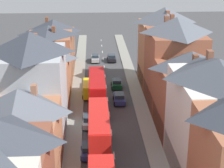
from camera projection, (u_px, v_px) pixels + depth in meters
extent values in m
cube|color=gray|center=(76.00, 109.00, 58.28)|extent=(2.20, 104.00, 0.14)
cube|color=gray|center=(141.00, 108.00, 58.79)|extent=(2.20, 104.00, 0.14)
cube|color=silver|center=(114.00, 155.00, 45.43)|extent=(0.14, 1.80, 0.01)
cube|color=silver|center=(112.00, 132.00, 51.06)|extent=(0.14, 1.80, 0.01)
cube|color=silver|center=(109.00, 114.00, 56.68)|extent=(0.14, 1.80, 0.01)
cube|color=silver|center=(108.00, 99.00, 62.31)|extent=(0.14, 1.80, 0.01)
cube|color=silver|center=(106.00, 86.00, 67.94)|extent=(0.14, 1.80, 0.01)
cube|color=silver|center=(105.00, 76.00, 73.56)|extent=(0.14, 1.80, 0.01)
cube|color=silver|center=(104.00, 67.00, 79.19)|extent=(0.14, 1.80, 0.01)
cube|color=silver|center=(103.00, 59.00, 84.81)|extent=(0.14, 1.80, 0.01)
cube|color=silver|center=(102.00, 52.00, 90.44)|extent=(0.14, 1.80, 0.01)
cube|color=silver|center=(102.00, 46.00, 96.06)|extent=(0.14, 1.80, 0.01)
cube|color=silver|center=(101.00, 40.00, 101.69)|extent=(0.14, 1.80, 0.01)
cube|color=#B2704C|center=(22.00, 144.00, 40.46)|extent=(8.00, 9.87, 7.44)
cube|color=maroon|center=(60.00, 160.00, 41.39)|extent=(0.12, 9.08, 3.20)
pyramid|color=#565B66|center=(18.00, 101.00, 38.71)|extent=(8.00, 9.87, 2.72)
cube|color=#99664C|center=(34.00, 90.00, 40.18)|extent=(0.60, 0.90, 1.17)
cube|color=#ADB2B7|center=(34.00, 94.00, 49.13)|extent=(8.00, 10.07, 11.36)
cube|color=navy|center=(65.00, 121.00, 50.73)|extent=(0.12, 9.27, 3.20)
pyramid|color=#383D47|center=(30.00, 42.00, 46.73)|extent=(8.00, 10.07, 2.64)
cube|color=brown|center=(35.00, 37.00, 46.89)|extent=(0.60, 0.90, 0.96)
cube|color=#B2704C|center=(44.00, 81.00, 59.45)|extent=(8.00, 10.53, 7.52)
cube|color=black|center=(69.00, 93.00, 60.39)|extent=(0.12, 9.68, 3.20)
pyramid|color=#565B66|center=(42.00, 52.00, 57.81)|extent=(8.00, 10.53, 2.00)
cube|color=brown|center=(44.00, 54.00, 54.68)|extent=(0.60, 0.90, 1.24)
cube|color=#A36042|center=(50.00, 59.00, 68.34)|extent=(8.00, 9.02, 9.09)
cube|color=black|center=(72.00, 74.00, 69.56)|extent=(0.12, 8.30, 3.20)
pyramid|color=#383D47|center=(48.00, 30.00, 66.48)|extent=(8.00, 9.02, 1.74)
cube|color=brown|center=(53.00, 29.00, 64.79)|extent=(0.60, 0.90, 1.01)
cube|color=brown|center=(55.00, 50.00, 76.80)|extent=(8.00, 8.55, 7.87)
cube|color=navy|center=(74.00, 61.00, 77.80)|extent=(0.12, 7.87, 3.20)
pyramid|color=#383D47|center=(53.00, 25.00, 75.03)|extent=(8.00, 8.55, 2.40)
cube|color=brown|center=(47.00, 21.00, 75.09)|extent=(0.60, 0.90, 1.57)
cube|color=silver|center=(212.00, 128.00, 39.92)|extent=(8.00, 10.91, 11.27)
cube|color=olive|center=(173.00, 162.00, 41.11)|extent=(0.12, 10.04, 3.20)
pyramid|color=#474C56|center=(218.00, 68.00, 37.62)|extent=(8.00, 10.91, 2.09)
cube|color=brown|center=(210.00, 56.00, 40.02)|extent=(0.60, 0.90, 1.13)
cube|color=#935138|center=(188.00, 101.00, 49.57)|extent=(8.00, 8.91, 9.21)
cube|color=black|center=(158.00, 122.00, 50.40)|extent=(0.12, 8.20, 3.20)
pyramid|color=#474C56|center=(192.00, 60.00, 47.60)|extent=(8.00, 8.91, 2.24)
cube|color=brown|center=(195.00, 60.00, 44.87)|extent=(0.60, 0.90, 1.42)
cube|color=#935138|center=(174.00, 70.00, 58.06)|extent=(8.00, 10.14, 11.77)
cube|color=navy|center=(148.00, 96.00, 59.33)|extent=(0.12, 9.32, 3.20)
pyramid|color=#565B66|center=(177.00, 25.00, 55.63)|extent=(8.00, 10.14, 2.34)
cube|color=brown|center=(172.00, 18.00, 58.00)|extent=(0.60, 0.90, 1.13)
cube|color=brown|center=(167.00, 20.00, 56.08)|extent=(0.60, 0.90, 1.22)
cube|color=#B2704C|center=(163.00, 54.00, 67.00)|extent=(8.00, 8.82, 11.46)
cube|color=black|center=(140.00, 77.00, 68.22)|extent=(0.12, 8.11, 3.20)
pyramid|color=#565B66|center=(165.00, 15.00, 64.56)|extent=(8.00, 8.82, 2.70)
cube|color=brown|center=(168.00, 13.00, 63.14)|extent=(0.60, 0.90, 0.95)
cube|color=#B70F0F|center=(97.00, 99.00, 58.04)|extent=(2.44, 10.80, 2.50)
cube|color=#B70F0F|center=(97.00, 84.00, 57.21)|extent=(2.44, 10.58, 2.30)
cube|color=#B70F0F|center=(97.00, 77.00, 56.80)|extent=(2.39, 10.37, 0.10)
cube|color=#28333D|center=(97.00, 86.00, 62.99)|extent=(2.20, 0.10, 1.20)
cube|color=#28333D|center=(97.00, 73.00, 62.20)|extent=(2.20, 0.10, 1.10)
cube|color=#28333D|center=(90.00, 98.00, 57.89)|extent=(0.06, 9.18, 0.90)
cube|color=#28333D|center=(89.00, 84.00, 57.12)|extent=(0.06, 9.18, 0.90)
cube|color=yellow|center=(96.00, 68.00, 61.92)|extent=(1.34, 0.08, 0.32)
cylinder|color=black|center=(90.00, 98.00, 61.51)|extent=(0.30, 1.00, 1.00)
cylinder|color=black|center=(104.00, 97.00, 61.64)|extent=(0.30, 1.00, 1.00)
cylinder|color=black|center=(89.00, 114.00, 55.59)|extent=(0.30, 1.00, 1.00)
cylinder|color=black|center=(106.00, 113.00, 55.71)|extent=(0.30, 1.00, 1.00)
cube|color=red|center=(99.00, 141.00, 45.38)|extent=(2.44, 10.80, 2.50)
cube|color=red|center=(99.00, 123.00, 44.55)|extent=(2.44, 10.58, 2.30)
cube|color=red|center=(99.00, 114.00, 44.14)|extent=(2.39, 10.37, 0.10)
cube|color=#28333D|center=(98.00, 121.00, 50.32)|extent=(2.20, 0.10, 1.20)
cube|color=#28333D|center=(98.00, 105.00, 49.53)|extent=(2.20, 0.10, 1.10)
cube|color=#28333D|center=(89.00, 140.00, 45.23)|extent=(0.06, 9.18, 0.90)
cube|color=#28333D|center=(89.00, 123.00, 44.46)|extent=(0.06, 9.18, 0.90)
cube|color=yellow|center=(98.00, 99.00, 49.26)|extent=(1.34, 0.08, 0.32)
cylinder|color=black|center=(89.00, 137.00, 48.85)|extent=(0.30, 1.00, 1.00)
cylinder|color=black|center=(108.00, 136.00, 48.97)|extent=(0.30, 1.00, 1.00)
cylinder|color=black|center=(89.00, 163.00, 42.93)|extent=(0.30, 1.00, 1.00)
cylinder|color=black|center=(110.00, 162.00, 43.05)|extent=(0.30, 1.00, 1.00)
cube|color=#28333D|center=(101.00, 164.00, 36.08)|extent=(2.20, 0.10, 1.10)
cube|color=yellow|center=(101.00, 156.00, 35.81)|extent=(1.34, 0.08, 0.32)
cube|color=#B7BABF|center=(89.00, 121.00, 53.01)|extent=(1.70, 4.41, 0.69)
cube|color=#28333D|center=(89.00, 117.00, 52.58)|extent=(1.46, 2.21, 0.60)
cylinder|color=black|center=(83.00, 119.00, 54.37)|extent=(0.20, 0.62, 0.62)
cylinder|color=black|center=(95.00, 119.00, 54.45)|extent=(0.20, 0.62, 0.62)
cylinder|color=black|center=(83.00, 127.00, 51.80)|extent=(0.20, 0.62, 0.62)
cylinder|color=black|center=(95.00, 127.00, 51.89)|extent=(0.20, 0.62, 0.62)
cube|color=#236093|center=(96.00, 73.00, 73.25)|extent=(1.70, 3.97, 0.79)
cube|color=#28333D|center=(96.00, 69.00, 72.82)|extent=(1.46, 1.98, 0.60)
cylinder|color=black|center=(92.00, 73.00, 74.50)|extent=(0.20, 0.62, 0.62)
cylinder|color=black|center=(100.00, 72.00, 74.58)|extent=(0.20, 0.62, 0.62)
cylinder|color=black|center=(92.00, 77.00, 72.19)|extent=(0.20, 0.62, 0.62)
cylinder|color=black|center=(100.00, 76.00, 72.27)|extent=(0.20, 0.62, 0.62)
cube|color=black|center=(112.00, 58.00, 82.79)|extent=(1.70, 3.93, 0.69)
cube|color=#28333D|center=(112.00, 56.00, 82.38)|extent=(1.46, 1.97, 0.60)
cylinder|color=black|center=(108.00, 58.00, 84.01)|extent=(0.20, 0.62, 0.62)
cylinder|color=black|center=(115.00, 58.00, 84.09)|extent=(0.20, 0.62, 0.62)
cylinder|color=black|center=(108.00, 61.00, 81.72)|extent=(0.20, 0.62, 0.62)
cylinder|color=black|center=(116.00, 61.00, 81.81)|extent=(0.20, 0.62, 0.62)
cube|color=#144728|center=(117.00, 84.00, 67.07)|extent=(1.70, 3.98, 0.79)
cube|color=#28333D|center=(117.00, 81.00, 66.65)|extent=(1.46, 1.99, 0.60)
cylinder|color=black|center=(111.00, 84.00, 68.32)|extent=(0.20, 0.62, 0.62)
cylinder|color=black|center=(121.00, 84.00, 68.41)|extent=(0.20, 0.62, 0.62)
cylinder|color=black|center=(112.00, 89.00, 66.01)|extent=(0.20, 0.62, 0.62)
cylinder|color=black|center=(122.00, 88.00, 66.09)|extent=(0.20, 0.62, 0.62)
cube|color=navy|center=(119.00, 98.00, 60.76)|extent=(1.70, 4.37, 0.74)
cube|color=#28333D|center=(119.00, 95.00, 60.32)|extent=(1.46, 2.18, 0.60)
cylinder|color=black|center=(114.00, 98.00, 62.11)|extent=(0.20, 0.62, 0.62)
cylinder|color=black|center=(124.00, 97.00, 62.20)|extent=(0.20, 0.62, 0.62)
cylinder|color=black|center=(115.00, 104.00, 59.57)|extent=(0.20, 0.62, 0.62)
cylinder|color=black|center=(125.00, 104.00, 59.66)|extent=(0.20, 0.62, 0.62)
cube|color=#B7BABF|center=(95.00, 59.00, 82.44)|extent=(1.70, 3.88, 0.75)
cube|color=#28333D|center=(95.00, 56.00, 82.03)|extent=(1.46, 1.94, 0.60)
cylinder|color=black|center=(92.00, 59.00, 83.66)|extent=(0.20, 0.62, 0.62)
cylinder|color=black|center=(99.00, 59.00, 83.74)|extent=(0.20, 0.62, 0.62)
cylinder|color=black|center=(92.00, 62.00, 81.40)|extent=(0.20, 0.62, 0.62)
cylinder|color=black|center=(99.00, 62.00, 81.49)|extent=(0.20, 0.62, 0.62)
cube|color=navy|center=(89.00, 151.00, 45.25)|extent=(1.70, 3.85, 0.67)
cube|color=#28333D|center=(88.00, 147.00, 44.85)|extent=(1.46, 1.93, 0.60)
cylinder|color=black|center=(82.00, 148.00, 46.44)|extent=(0.20, 0.62, 0.62)
cylinder|color=black|center=(95.00, 148.00, 46.53)|extent=(0.20, 0.62, 0.62)
cylinder|color=black|center=(81.00, 158.00, 44.21)|extent=(0.20, 0.62, 0.62)
cylinder|color=black|center=(96.00, 158.00, 44.29)|extent=(0.20, 0.62, 0.62)
cube|color=yellow|center=(89.00, 88.00, 63.14)|extent=(1.96, 5.20, 2.10)
cube|color=#28333D|center=(89.00, 82.00, 65.43)|extent=(1.76, 0.10, 0.90)
cylinder|color=black|center=(84.00, 91.00, 64.90)|extent=(0.24, 0.72, 0.72)
cylinder|color=black|center=(95.00, 91.00, 65.00)|extent=(0.24, 0.72, 0.72)
cylinder|color=black|center=(83.00, 98.00, 61.98)|extent=(0.24, 0.72, 0.72)
cylinder|color=black|center=(95.00, 97.00, 62.07)|extent=(0.24, 0.72, 0.72)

